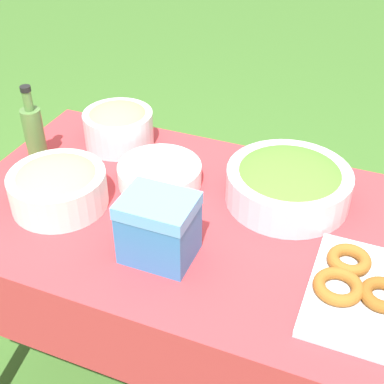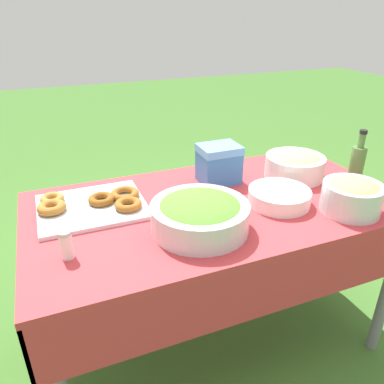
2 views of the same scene
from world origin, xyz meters
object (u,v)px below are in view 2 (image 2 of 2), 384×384
at_px(pasta_bowl, 295,164).
at_px(donut_platter, 93,204).
at_px(bread_bowl, 352,195).
at_px(plate_stack, 279,197).
at_px(salad_bowl, 200,214).
at_px(cooler_box, 219,164).
at_px(olive_oil_bottle, 357,164).

distance_m(pasta_bowl, donut_platter, 0.90).
relative_size(pasta_bowl, bread_bowl, 1.19).
height_order(donut_platter, plate_stack, plate_stack).
relative_size(plate_stack, bread_bowl, 1.10).
relative_size(pasta_bowl, plate_stack, 1.09).
bearing_deg(plate_stack, bread_bowl, -35.34).
relative_size(salad_bowl, pasta_bowl, 1.30).
distance_m(pasta_bowl, plate_stack, 0.29).
relative_size(salad_bowl, cooler_box, 1.98).
bearing_deg(plate_stack, pasta_bowl, 42.96).
bearing_deg(olive_oil_bottle, bread_bowl, -136.31).
bearing_deg(donut_platter, bread_bowl, -23.31).
xyz_separation_m(donut_platter, cooler_box, (0.56, 0.04, 0.07)).
xyz_separation_m(pasta_bowl, olive_oil_bottle, (0.19, -0.17, 0.03)).
bearing_deg(bread_bowl, plate_stack, 144.66).
bearing_deg(cooler_box, bread_bowl, -51.44).
xyz_separation_m(salad_bowl, olive_oil_bottle, (0.77, 0.08, 0.04)).
distance_m(olive_oil_bottle, bread_bowl, 0.26).
bearing_deg(pasta_bowl, cooler_box, 166.32).
relative_size(plate_stack, cooler_box, 1.41).
distance_m(salad_bowl, cooler_box, 0.41).
bearing_deg(plate_stack, salad_bowl, -171.11).
distance_m(donut_platter, bread_bowl, 0.98).
bearing_deg(salad_bowl, bread_bowl, -9.35).
bearing_deg(donut_platter, salad_bowl, -42.22).
bearing_deg(cooler_box, salad_bowl, -124.77).
xyz_separation_m(salad_bowl, plate_stack, (0.36, 0.06, -0.03)).
bearing_deg(pasta_bowl, olive_oil_bottle, -41.51).
bearing_deg(salad_bowl, donut_platter, 137.78).
height_order(salad_bowl, olive_oil_bottle, olive_oil_bottle).
xyz_separation_m(donut_platter, plate_stack, (0.69, -0.24, 0.01)).
relative_size(pasta_bowl, donut_platter, 0.63).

